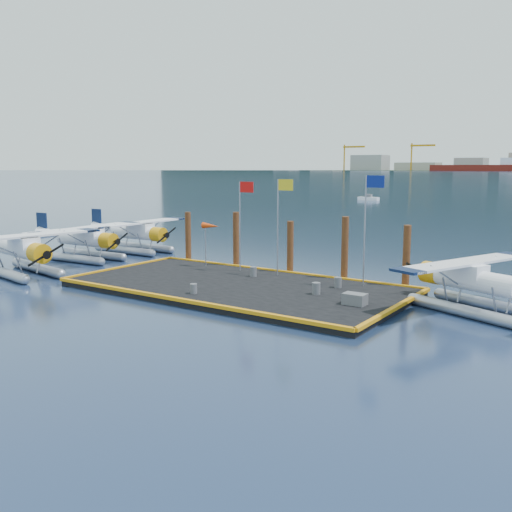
% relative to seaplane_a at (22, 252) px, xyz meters
% --- Properties ---
extents(ground, '(4000.00, 4000.00, 0.00)m').
position_rel_seaplane_a_xyz_m(ground, '(14.91, 4.42, -1.65)').
color(ground, '#182B48').
rests_on(ground, ground).
extents(dock, '(20.00, 10.00, 0.40)m').
position_rel_seaplane_a_xyz_m(dock, '(14.91, 4.42, -1.45)').
color(dock, black).
rests_on(dock, ground).
extents(dock_bumpers, '(20.25, 10.25, 0.18)m').
position_rel_seaplane_a_xyz_m(dock_bumpers, '(14.91, 4.42, -1.16)').
color(dock_bumpers, orange).
rests_on(dock_bumpers, dock).
extents(seaplane_a, '(9.79, 10.71, 3.79)m').
position_rel_seaplane_a_xyz_m(seaplane_a, '(0.00, 0.00, 0.00)').
color(seaplane_a, '#9CA0AB').
rests_on(seaplane_a, ground).
extents(seaplane_b, '(9.18, 10.11, 3.59)m').
position_rel_seaplane_a_xyz_m(seaplane_b, '(-1.52, 6.63, -0.08)').
color(seaplane_b, '#9CA0AB').
rests_on(seaplane_b, ground).
extents(seaplane_c, '(9.09, 10.01, 3.58)m').
position_rel_seaplane_a_xyz_m(seaplane_c, '(-1.26, 11.94, -0.09)').
color(seaplane_c, '#9CA0AB').
rests_on(seaplane_c, ground).
extents(seaplane_d, '(8.97, 9.49, 3.44)m').
position_rel_seaplane_a_xyz_m(seaplane_d, '(27.78, 7.08, -0.15)').
color(seaplane_d, '#9CA0AB').
rests_on(seaplane_d, ground).
extents(drum_2, '(0.46, 0.46, 0.65)m').
position_rel_seaplane_a_xyz_m(drum_2, '(20.16, 4.68, -0.92)').
color(drum_2, '#58585D').
rests_on(drum_2, dock).
extents(drum_3, '(0.39, 0.39, 0.55)m').
position_rel_seaplane_a_xyz_m(drum_3, '(14.43, 0.98, -0.97)').
color(drum_3, '#58585D').
rests_on(drum_3, dock).
extents(drum_4, '(0.43, 0.43, 0.61)m').
position_rel_seaplane_a_xyz_m(drum_4, '(20.39, 6.93, -0.94)').
color(drum_4, '#58585D').
rests_on(drum_4, dock).
extents(drum_5, '(0.44, 0.44, 0.62)m').
position_rel_seaplane_a_xyz_m(drum_5, '(14.37, 6.96, -0.94)').
color(drum_5, '#58585D').
rests_on(drum_5, dock).
extents(crate, '(1.16, 0.77, 0.58)m').
position_rel_seaplane_a_xyz_m(crate, '(22.94, 3.67, -0.96)').
color(crate, '#58585D').
rests_on(crate, dock).
extents(flagpole_red, '(1.14, 0.08, 6.00)m').
position_rel_seaplane_a_xyz_m(flagpole_red, '(12.62, 8.22, 2.75)').
color(flagpole_red, gray).
rests_on(flagpole_red, dock).
extents(flagpole_yellow, '(1.14, 0.08, 6.20)m').
position_rel_seaplane_a_xyz_m(flagpole_yellow, '(15.62, 8.22, 2.86)').
color(flagpole_yellow, gray).
rests_on(flagpole_yellow, dock).
extents(flagpole_blue, '(1.14, 0.08, 6.50)m').
position_rel_seaplane_a_xyz_m(flagpole_blue, '(21.61, 8.22, 3.04)').
color(flagpole_blue, gray).
rests_on(flagpole_blue, dock).
extents(windsock, '(1.40, 0.44, 3.12)m').
position_rel_seaplane_a_xyz_m(windsock, '(9.89, 8.22, 1.58)').
color(windsock, gray).
rests_on(windsock, dock).
extents(piling_0, '(0.44, 0.44, 4.00)m').
position_rel_seaplane_a_xyz_m(piling_0, '(6.41, 9.82, 0.35)').
color(piling_0, '#3F1D12').
rests_on(piling_0, ground).
extents(piling_1, '(0.44, 0.44, 4.20)m').
position_rel_seaplane_a_xyz_m(piling_1, '(10.91, 9.82, 0.45)').
color(piling_1, '#3F1D12').
rests_on(piling_1, ground).
extents(piling_2, '(0.44, 0.44, 3.80)m').
position_rel_seaplane_a_xyz_m(piling_2, '(15.41, 9.82, 0.25)').
color(piling_2, '#3F1D12').
rests_on(piling_2, ground).
extents(piling_3, '(0.44, 0.44, 4.30)m').
position_rel_seaplane_a_xyz_m(piling_3, '(19.41, 9.82, 0.50)').
color(piling_3, '#3F1D12').
rests_on(piling_3, ground).
extents(piling_4, '(0.44, 0.44, 4.00)m').
position_rel_seaplane_a_xyz_m(piling_4, '(23.41, 9.82, 0.35)').
color(piling_4, '#3F1D12').
rests_on(piling_4, ground).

